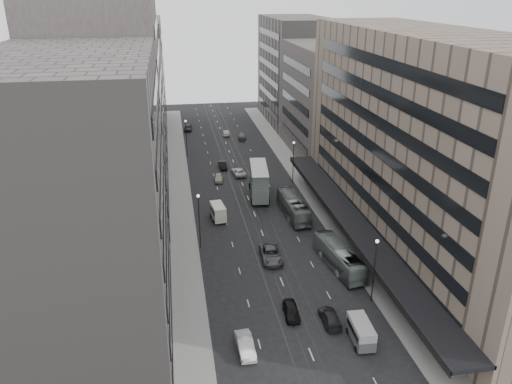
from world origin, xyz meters
TOP-DOWN VIEW (x-y plane):
  - ground at (0.00, 0.00)m, footprint 220.00×220.00m
  - sidewalk_right at (12.00, 37.50)m, footprint 4.00×125.00m
  - sidewalk_left at (-12.00, 37.50)m, footprint 4.00×125.00m
  - department_store at (21.45, 8.00)m, footprint 19.20×60.00m
  - building_right_mid at (21.50, 52.00)m, footprint 15.00×28.00m
  - building_right_far at (21.50, 82.00)m, footprint 15.00×32.00m
  - building_left_a at (-21.50, -8.00)m, footprint 15.00×28.00m
  - building_left_b at (-21.50, 19.00)m, footprint 15.00×26.00m
  - building_left_c at (-21.50, 46.00)m, footprint 15.00×28.00m
  - building_left_d at (-21.50, 79.00)m, footprint 15.00×38.00m
  - lamp_right_near at (9.70, -5.00)m, footprint 0.44×0.44m
  - lamp_right_far at (9.70, 35.00)m, footprint 0.44×0.44m
  - lamp_left_near at (-9.70, 12.00)m, footprint 0.44×0.44m
  - lamp_left_far at (-9.70, 55.00)m, footprint 0.44×0.44m
  - bus_near at (8.32, 3.14)m, footprint 4.10×11.74m
  - bus_far at (6.22, 20.35)m, footprint 3.18×12.00m
  - double_decker at (2.06, 29.38)m, footprint 4.19×10.61m
  - vw_microbus at (5.67, -11.95)m, footprint 2.25×4.63m
  - panel_van at (-6.21, 20.73)m, footprint 2.51×4.45m
  - sedan_0 at (-0.51, -6.23)m, footprint 1.92×4.22m
  - sedan_1 at (-6.63, -11.34)m, footprint 1.77×4.65m
  - sedan_2 at (-0.28, 6.81)m, footprint 3.01×6.09m
  - sedan_3 at (3.49, -8.14)m, footprint 2.00×4.67m
  - sedan_4 at (-4.34, 38.25)m, footprint 2.06×4.18m
  - sedan_5 at (-2.75, 45.61)m, footprint 1.55×4.22m
  - sedan_6 at (-0.05, 41.00)m, footprint 2.78×5.15m
  - sedan_7 at (4.35, 66.54)m, footprint 2.30×4.78m
  - sedan_8 at (-8.50, 76.81)m, footprint 2.42×4.89m
  - sedan_9 at (0.74, 70.64)m, footprint 1.55×4.06m

SIDE VIEW (x-z plane):
  - ground at x=0.00m, z-range 0.00..0.00m
  - sidewalk_right at x=12.00m, z-range 0.00..0.15m
  - sidewalk_left at x=-12.00m, z-range 0.00..0.15m
  - sedan_9 at x=0.74m, z-range 0.00..1.32m
  - sedan_3 at x=3.49m, z-range 0.00..1.34m
  - sedan_7 at x=4.35m, z-range 0.00..1.34m
  - sedan_4 at x=-4.34m, z-range 0.00..1.37m
  - sedan_6 at x=-0.05m, z-range 0.00..1.37m
  - sedan_5 at x=-2.75m, z-range 0.00..1.38m
  - sedan_0 at x=-0.51m, z-range 0.00..1.40m
  - sedan_1 at x=-6.63m, z-range 0.00..1.51m
  - sedan_8 at x=-8.50m, z-range 0.00..1.60m
  - sedan_2 at x=-0.28m, z-range 0.00..1.66m
  - vw_microbus at x=5.67m, z-range 0.14..2.60m
  - panel_van at x=-6.21m, z-range 0.14..2.81m
  - bus_near at x=8.32m, z-range 0.00..3.20m
  - bus_far at x=6.22m, z-range 0.00..3.32m
  - double_decker at x=2.06m, z-range 0.22..5.88m
  - lamp_right_near at x=9.70m, z-range 1.04..9.36m
  - lamp_right_far at x=9.70m, z-range 1.04..9.36m
  - lamp_left_near at x=-9.70m, z-range 1.04..9.36m
  - lamp_left_far at x=-9.70m, z-range 1.04..9.36m
  - building_right_mid at x=21.50m, z-range 0.00..24.00m
  - building_left_c at x=-21.50m, z-range 0.00..25.00m
  - building_right_far at x=21.50m, z-range 0.00..28.00m
  - building_left_d at x=-21.50m, z-range 0.00..28.00m
  - department_store at x=21.45m, z-range -0.05..29.95m
  - building_left_a at x=-21.50m, z-range 0.00..30.00m
  - building_left_b at x=-21.50m, z-range 0.00..34.00m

